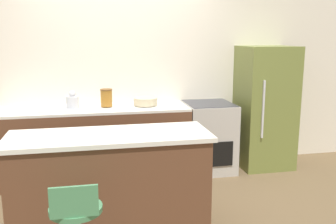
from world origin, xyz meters
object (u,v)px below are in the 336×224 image
Objects in this scene: refrigerator at (265,107)px; mixing_bowl at (145,101)px; oven_range at (208,137)px; kettle at (73,101)px.

refrigerator reaches higher than mixing_bowl.
mixing_bowl is (-0.82, 0.03, 0.50)m from oven_range.
refrigerator is 1.62m from mixing_bowl.
refrigerator is 2.50m from kettle.
refrigerator reaches higher than oven_range.
oven_range is at bearing -179.07° from refrigerator.
mixing_bowl is at bearing -0.00° from kettle.
mixing_bowl is (-1.61, 0.01, 0.14)m from refrigerator.
kettle is at bearing 179.68° from refrigerator.
oven_range is 4.31× the size of kettle.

